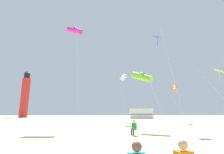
% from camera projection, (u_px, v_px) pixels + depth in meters
% --- Properties ---
extents(kite_flyer_standing, '(0.42, 0.55, 1.16)m').
position_uv_depth(kite_flyer_standing, '(134.00, 127.00, 13.14)').
color(kite_flyer_standing, '#238438').
rests_on(kite_flyer_standing, ground).
extents(kite_diamond_gold, '(3.24, 3.24, 6.13)m').
position_uv_depth(kite_diamond_gold, '(219.00, 72.00, 17.30)').
color(kite_diamond_gold, silver).
rests_on(kite_diamond_gold, ground).
extents(kite_diamond_blue, '(3.30, 3.30, 11.47)m').
position_uv_depth(kite_diamond_blue, '(158.00, 40.00, 21.73)').
color(kite_diamond_blue, silver).
rests_on(kite_diamond_blue, ground).
extents(kite_tube_orange, '(2.80, 3.23, 6.52)m').
position_uv_depth(kite_tube_orange, '(175.00, 89.00, 29.86)').
color(kite_tube_orange, silver).
rests_on(kite_tube_orange, ground).
extents(kite_tube_magenta, '(2.59, 1.75, 14.35)m').
position_uv_depth(kite_tube_magenta, '(75.00, 30.00, 25.24)').
color(kite_tube_magenta, silver).
rests_on(kite_tube_magenta, ground).
extents(kite_tube_lime, '(3.51, 3.50, 6.22)m').
position_uv_depth(kite_tube_lime, '(142.00, 77.00, 18.41)').
color(kite_tube_lime, silver).
rests_on(kite_tube_lime, ground).
extents(kite_tube_white, '(1.57, 2.59, 8.35)m').
position_uv_depth(kite_tube_white, '(124.00, 77.00, 29.06)').
color(kite_tube_white, silver).
rests_on(kite_tube_white, ground).
extents(lighthouse_distant, '(2.80, 2.80, 16.80)m').
position_uv_depth(lighthouse_distant, '(25.00, 95.00, 61.06)').
color(lighthouse_distant, red).
rests_on(lighthouse_distant, ground).
extents(rv_van_white, '(6.61, 2.87, 2.80)m').
position_uv_depth(rv_van_white, '(141.00, 114.00, 48.62)').
color(rv_van_white, white).
rests_on(rv_van_white, ground).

